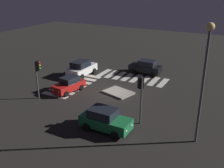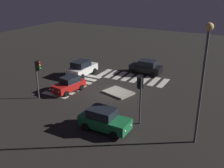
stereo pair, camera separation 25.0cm
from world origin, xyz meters
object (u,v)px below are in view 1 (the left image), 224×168
(traffic_island, at_px, (118,92))
(car_green, at_px, (105,120))
(car_black, at_px, (146,67))
(car_white, at_px, (82,68))
(street_lamp, at_px, (205,67))
(car_red, at_px, (69,84))
(traffic_light_north, at_px, (38,70))
(traffic_light_west, at_px, (141,89))

(traffic_island, distance_m, car_green, 7.70)
(car_black, bearing_deg, traffic_island, 88.59)
(car_green, height_order, car_white, car_white)
(car_green, bearing_deg, car_white, 132.64)
(street_lamp, bearing_deg, traffic_island, -31.13)
(traffic_island, bearing_deg, car_green, 108.32)
(traffic_island, xyz_separation_m, car_green, (-2.41, 7.27, 0.81))
(car_black, height_order, car_red, car_black)
(car_black, distance_m, car_red, 10.88)
(car_green, xyz_separation_m, traffic_light_north, (8.99, -2.34, 2.13))
(car_red, height_order, traffic_light_north, traffic_light_north)
(car_black, bearing_deg, car_green, 98.80)
(car_white, relative_size, street_lamp, 0.51)
(traffic_light_north, bearing_deg, car_black, 22.39)
(traffic_island, xyz_separation_m, car_red, (5.00, 2.03, 0.72))
(traffic_light_north, bearing_deg, traffic_island, -2.00)
(traffic_light_west, bearing_deg, traffic_light_north, 42.70)
(car_red, distance_m, traffic_light_west, 10.17)
(car_black, relative_size, traffic_light_north, 1.04)
(car_black, distance_m, traffic_light_west, 13.31)
(traffic_island, relative_size, car_black, 0.83)
(traffic_island, bearing_deg, traffic_light_west, 132.23)
(car_green, xyz_separation_m, car_red, (7.41, -5.24, -0.10))
(car_white, distance_m, street_lamp, 18.90)
(car_green, height_order, traffic_light_west, traffic_light_west)
(traffic_light_west, bearing_deg, street_lamp, -145.66)
(traffic_light_north, bearing_deg, car_red, 22.60)
(car_green, relative_size, traffic_light_west, 1.03)
(car_red, relative_size, traffic_light_west, 0.95)
(car_green, bearing_deg, car_black, 99.33)
(traffic_island, xyz_separation_m, car_black, (-0.25, -7.50, 0.80))
(car_black, xyz_separation_m, car_white, (6.98, 4.48, 0.07))
(car_black, xyz_separation_m, traffic_light_west, (-4.21, 12.42, 2.26))
(traffic_island, relative_size, car_green, 0.81)
(car_green, distance_m, street_lamp, 8.71)
(traffic_island, height_order, car_black, car_black)
(traffic_light_north, bearing_deg, street_lamp, -41.33)
(car_red, relative_size, car_white, 0.87)
(car_green, distance_m, car_white, 13.76)
(car_white, relative_size, traffic_light_west, 1.09)
(traffic_island, distance_m, traffic_light_north, 8.73)
(car_white, relative_size, traffic_light_north, 1.13)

